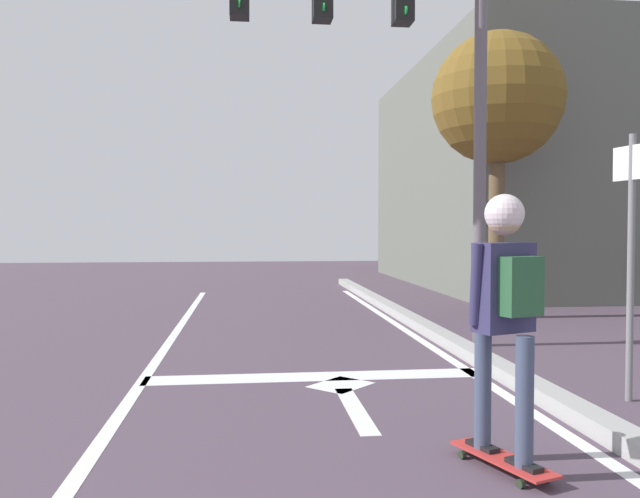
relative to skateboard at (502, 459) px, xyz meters
The scene contains 12 objects.
lane_line_center 3.02m from the skateboard, 150.85° to the left, with size 0.12×20.00×0.01m, color silver.
lane_line_curbside 1.65m from the skateboard, 63.17° to the left, with size 0.12×20.00×0.01m, color silver.
stop_bar 2.79m from the skateboard, 108.19° to the left, with size 3.53×0.40×0.01m, color silver.
lane_arrow_stem 1.60m from the skateboard, 115.86° to the left, with size 0.16×1.40×0.01m, color silver.
lane_arrow_head 2.39m from the skateboard, 106.93° to the left, with size 0.56×0.44×0.01m, color silver.
curb_strip 1.78m from the skateboard, 55.95° to the left, with size 0.24×24.00×0.14m, color #9D9C9A.
skateboard is the anchor object (origin of this frame).
skater 1.06m from the skateboard, 70.05° to the right, with size 0.44×0.61×1.66m.
traffic_signal_mast 5.53m from the skateboard, 87.73° to the left, with size 4.16×0.34×5.01m.
street_sign_post 2.69m from the skateboard, 39.29° to the left, with size 0.10×0.44×2.35m.
roadside_tree 7.97m from the skateboard, 68.60° to the left, with size 2.20×2.20×4.81m.
building_block 15.28m from the skateboard, 59.49° to the left, with size 9.45×10.07×5.90m, color #5F6359.
Camera 1 is at (0.56, 0.68, 1.53)m, focal length 36.09 mm.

